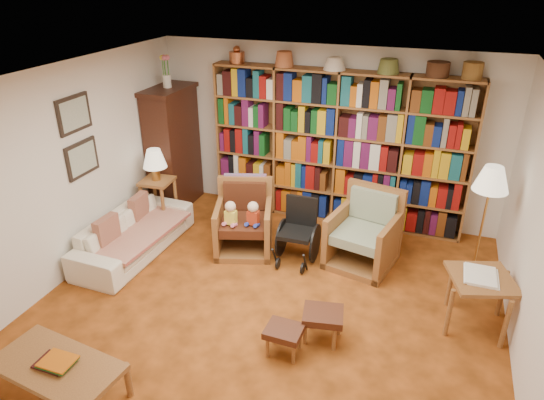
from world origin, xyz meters
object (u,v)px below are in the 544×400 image
at_px(side_table_lamp, 158,192).
at_px(wheelchair, 298,232).
at_px(side_table_papers, 481,284).
at_px(footstool_b, 323,317).
at_px(armchair_leather, 247,221).
at_px(sofa, 134,234).
at_px(footstool_a, 284,333).
at_px(coffee_table, 57,368).
at_px(armchair_sage, 364,234).
at_px(floor_lamp, 491,184).

xyz_separation_m(side_table_lamp, wheelchair, (2.17, -0.21, -0.14)).
xyz_separation_m(side_table_papers, footstool_b, (-1.45, -0.74, -0.24)).
bearing_deg(armchair_leather, wheelchair, -4.52).
bearing_deg(sofa, footstool_a, -112.84).
distance_m(side_table_papers, coffee_table, 4.08).
distance_m(armchair_sage, side_table_papers, 1.61).
bearing_deg(footstool_b, side_table_lamp, 150.76).
xyz_separation_m(side_table_lamp, side_table_papers, (4.30, -0.85, 0.01)).
distance_m(wheelchair, side_table_papers, 2.23).
relative_size(sofa, footstool_b, 4.06).
distance_m(armchair_sage, footstool_b, 1.64).
bearing_deg(armchair_sage, coffee_table, -123.24).
bearing_deg(side_table_lamp, floor_lamp, 0.37).
bearing_deg(floor_lamp, armchair_leather, -176.42).
xyz_separation_m(armchair_sage, footstool_a, (-0.43, -1.95, -0.12)).
bearing_deg(coffee_table, footstool_b, 37.91).
xyz_separation_m(sofa, footstool_b, (2.75, -0.80, 0.01)).
height_order(sofa, side_table_papers, side_table_papers).
relative_size(footstool_a, coffee_table, 0.30).
distance_m(footstool_a, footstool_b, 0.44).
bearing_deg(side_table_papers, armchair_sage, 146.24).
distance_m(wheelchair, footstool_b, 1.55).
relative_size(armchair_sage, wheelchair, 1.16).
relative_size(sofa, coffee_table, 1.55).
xyz_separation_m(side_table_lamp, footstool_b, (2.85, -1.60, -0.24)).
relative_size(armchair_leather, coffee_table, 0.81).
bearing_deg(coffee_table, side_table_papers, 33.64).
relative_size(armchair_sage, footstool_b, 2.12).
distance_m(sofa, footstool_a, 2.69).
bearing_deg(sofa, armchair_leather, -62.42).
xyz_separation_m(wheelchair, footstool_b, (0.68, -1.39, -0.10)).
height_order(sofa, armchair_leather, armchair_leather).
bearing_deg(sofa, wheelchair, -72.46).
height_order(armchair_sage, coffee_table, armchair_sage).
bearing_deg(wheelchair, side_table_papers, -16.77).
height_order(floor_lamp, footstool_a, floor_lamp).
distance_m(side_table_lamp, coffee_table, 3.24).
relative_size(side_table_papers, footstool_b, 1.67).
relative_size(wheelchair, side_table_papers, 1.10).
distance_m(sofa, side_table_papers, 4.21).
distance_m(armchair_sage, coffee_table, 3.76).
xyz_separation_m(side_table_lamp, armchair_sage, (2.97, 0.04, -0.15)).
distance_m(sofa, armchair_sage, 2.99).
relative_size(armchair_leather, armchair_sage, 1.00).
bearing_deg(side_table_lamp, armchair_sage, 0.73).
distance_m(side_table_lamp, armchair_sage, 2.97).
bearing_deg(side_table_lamp, armchair_leather, -6.06).
bearing_deg(side_table_papers, wheelchair, 163.23).
distance_m(side_table_papers, footstool_a, 2.07).
distance_m(armchair_leather, coffee_table, 3.00).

